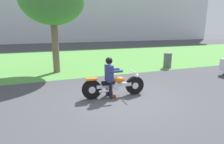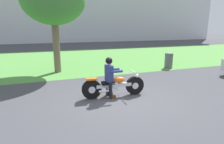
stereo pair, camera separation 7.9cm
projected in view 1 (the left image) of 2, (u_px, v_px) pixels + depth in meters
name	position (u px, v px, depth m)	size (l,w,h in m)	color
ground	(120.00, 99.00, 6.48)	(120.00, 120.00, 0.00)	#424247
grass_verge	(74.00, 59.00, 14.85)	(60.00, 12.00, 0.01)	#549342
motorcycle_lead	(114.00, 85.00, 6.63)	(2.27, 0.66, 0.90)	black
rider_lead	(110.00, 74.00, 6.49)	(0.56, 0.48, 1.42)	black
trash_can	(168.00, 60.00, 11.47)	(0.48, 0.48, 0.91)	#595E5B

